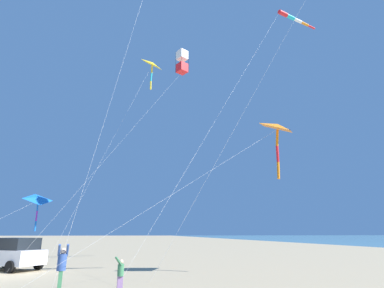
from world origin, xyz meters
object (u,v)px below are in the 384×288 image
object	(u,v)px
parked_car	(11,253)
kite_delta_checkered_midright	(153,65)
kite_delta_blue_topmost	(278,128)
kite_delta_orange_high_right	(38,200)
person_child_grey_jacket	(62,265)
kite_windsock_small_distant	(292,18)
kite_box_red_high_left	(182,62)
person_child_green_jacket	(120,272)

from	to	relation	value
parked_car	kite_delta_checkered_midright	distance (m)	20.29
kite_delta_blue_topmost	kite_delta_orange_high_right	bearing A→B (deg)	-38.57
person_child_grey_jacket	kite_delta_blue_topmost	bearing A→B (deg)	-166.33
person_child_grey_jacket	kite_windsock_small_distant	xyz separation A→B (m)	(-15.97, -8.15, 20.01)
kite_windsock_small_distant	kite_box_red_high_left	xyz separation A→B (m)	(9.91, -1.44, -4.76)
kite_box_red_high_left	kite_windsock_small_distant	bearing A→B (deg)	171.75
person_child_green_jacket	person_child_grey_jacket	world-z (taller)	person_child_grey_jacket
parked_car	kite_delta_orange_high_right	size ratio (longest dim) A/B	0.45
person_child_grey_jacket	kite_delta_checkered_midright	xyz separation A→B (m)	(-3.77, -14.18, 17.43)
kite_delta_orange_high_right	kite_windsock_small_distant	distance (m)	27.89
kite_delta_checkered_midright	kite_box_red_high_left	xyz separation A→B (m)	(-2.30, 4.59, -2.17)
person_child_green_jacket	kite_delta_checkered_midright	size ratio (longest dim) A/B	0.07
person_child_grey_jacket	kite_delta_orange_high_right	xyz separation A→B (m)	(5.56, -15.69, 3.96)
parked_car	person_child_green_jacket	xyz separation A→B (m)	(-6.74, 8.17, -0.27)
kite_windsock_small_distant	kite_delta_checkered_midright	world-z (taller)	kite_windsock_small_distant
parked_car	kite_delta_orange_high_right	distance (m)	8.85
kite_windsock_small_distant	kite_delta_blue_topmost	bearing A→B (deg)	46.94
kite_delta_checkered_midright	kite_delta_orange_high_right	bearing A→B (deg)	-9.18
parked_car	kite_delta_blue_topmost	size ratio (longest dim) A/B	0.34
person_child_grey_jacket	kite_windsock_small_distant	world-z (taller)	kite_windsock_small_distant
parked_car	kite_delta_blue_topmost	world-z (taller)	kite_delta_blue_topmost
kite_delta_orange_high_right	kite_box_red_high_left	bearing A→B (deg)	152.32
parked_car	kite_box_red_high_left	size ratio (longest dim) A/B	0.27
person_child_green_jacket	kite_delta_orange_high_right	size ratio (longest dim) A/B	0.12
parked_car	kite_windsock_small_distant	xyz separation A→B (m)	(-20.46, -0.32, 19.99)
kite_delta_blue_topmost	kite_box_red_high_left	bearing A→B (deg)	-55.69
person_child_grey_jacket	kite_delta_orange_high_right	bearing A→B (deg)	-70.47
kite_windsock_small_distant	kite_box_red_high_left	world-z (taller)	kite_windsock_small_distant
kite_delta_orange_high_right	kite_box_red_high_left	world-z (taller)	kite_box_red_high_left
person_child_green_jacket	kite_delta_orange_high_right	bearing A→B (deg)	-64.03
kite_delta_orange_high_right	kite_delta_blue_topmost	bearing A→B (deg)	141.43
person_child_green_jacket	kite_delta_blue_topmost	bearing A→B (deg)	-160.89
kite_delta_orange_high_right	kite_windsock_small_distant	world-z (taller)	kite_windsock_small_distant
kite_windsock_small_distant	kite_delta_checkered_midright	distance (m)	13.85
parked_car	kite_delta_checkered_midright	xyz separation A→B (m)	(-8.26, -6.35, 17.41)
person_child_green_jacket	parked_car	bearing A→B (deg)	-50.51
person_child_green_jacket	kite_delta_orange_high_right	world-z (taller)	kite_delta_orange_high_right
kite_delta_blue_topmost	parked_car	bearing A→B (deg)	-18.78
parked_car	kite_box_red_high_left	distance (m)	18.62
kite_delta_orange_high_right	parked_car	bearing A→B (deg)	97.76
kite_delta_orange_high_right	kite_box_red_high_left	size ratio (longest dim) A/B	0.60
parked_car	kite_delta_checkered_midright	bearing A→B (deg)	-142.47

